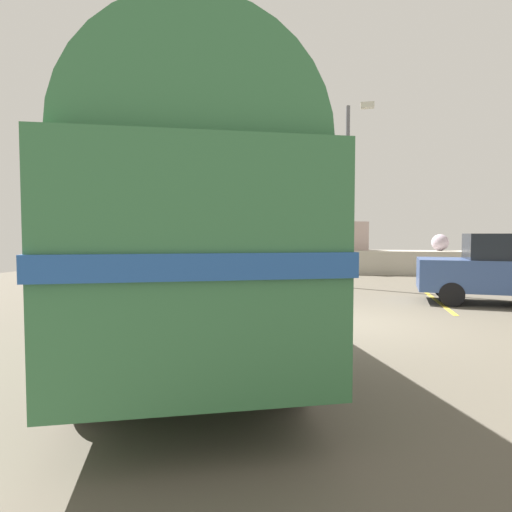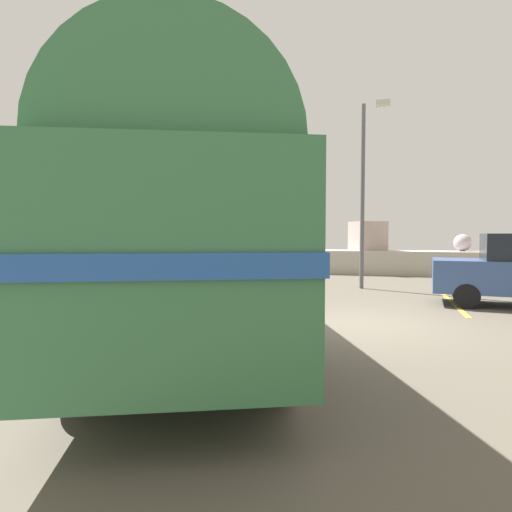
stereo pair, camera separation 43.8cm
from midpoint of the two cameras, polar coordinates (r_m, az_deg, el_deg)
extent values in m
cube|color=#5A5347|center=(9.23, 13.05, -8.77)|extent=(32.00, 26.00, 0.02)
cube|color=#B6AFA0|center=(20.87, 14.66, -0.79)|extent=(31.36, 1.80, 1.10)
sphere|color=#A9BB9F|center=(24.72, -15.51, 2.23)|extent=(1.03, 1.03, 1.03)
cube|color=#B7A697|center=(22.46, -6.50, 2.31)|extent=(1.43, 1.44, 1.07)
sphere|color=beige|center=(21.72, 4.94, 2.04)|extent=(0.88, 0.88, 0.88)
cube|color=#B9A099|center=(21.10, 15.12, 2.58)|extent=(1.87, 1.87, 1.36)
sphere|color=#B5A1B1|center=(21.46, 26.17, 1.59)|extent=(0.76, 0.76, 0.76)
cube|color=gold|center=(12.84, 25.47, -5.62)|extent=(0.12, 4.40, 0.01)
cylinder|color=black|center=(10.17, -13.39, -4.89)|extent=(0.63, 0.99, 0.96)
cylinder|color=black|center=(10.15, -0.87, -4.82)|extent=(0.63, 0.99, 0.96)
cylinder|color=black|center=(5.12, -20.17, -12.75)|extent=(0.63, 0.99, 0.96)
cylinder|color=black|center=(5.10, 5.41, -12.65)|extent=(0.63, 0.99, 0.96)
cube|color=#356F43|center=(7.41, -7.28, 0.63)|extent=(5.46, 8.67, 2.10)
cylinder|color=#356F43|center=(7.44, -7.33, 8.73)|extent=(5.14, 8.29, 2.20)
cube|color=#24539F|center=(7.41, -7.28, 1.03)|extent=(5.54, 8.77, 0.20)
cube|color=black|center=(7.41, -7.31, 5.09)|extent=(5.36, 8.38, 0.64)
cube|color=silver|center=(11.73, -7.11, -2.80)|extent=(2.16, 1.03, 0.28)
cylinder|color=black|center=(12.01, 27.03, -4.76)|extent=(0.64, 0.26, 0.62)
cylinder|color=black|center=(13.52, 26.39, -3.91)|extent=(0.64, 0.26, 0.62)
cylinder|color=#5B5B60|center=(15.12, 14.71, 7.50)|extent=(0.14, 0.14, 6.20)
cube|color=beige|center=(15.39, 17.29, 18.74)|extent=(0.44, 0.24, 0.18)
camera|label=1|loc=(0.22, -88.23, 0.09)|focal=30.26mm
camera|label=2|loc=(0.22, 91.77, -0.09)|focal=30.26mm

